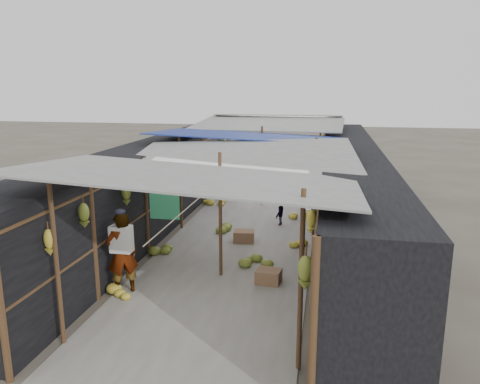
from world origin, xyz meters
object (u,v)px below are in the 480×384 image
Objects in this scene: vendor_elderly at (122,253)px; shopper_blue at (229,174)px; crate_near at (244,237)px; black_basin at (312,211)px; vendor_seated at (279,212)px.

vendor_elderly is 0.87× the size of shopper_blue.
crate_near is 3.79m from vendor_elderly.
crate_near is 4.45m from shopper_blue.
black_basin is (1.60, 3.00, -0.06)m from crate_near.
shopper_blue reaches higher than crate_near.
shopper_blue is (-2.87, 1.20, 0.83)m from black_basin.
shopper_blue is 3.30m from vendor_seated.
black_basin is at bearing 157.57° from vendor_seated.
crate_near is 3.40m from black_basin.
shopper_blue is 2.24× the size of vendor_seated.
crate_near is at bearing -152.41° from vendor_elderly.
shopper_blue is (-1.26, 4.20, 0.77)m from crate_near.
vendor_elderly is at bearing -85.13° from shopper_blue.
vendor_elderly is 5.52m from vendor_seated.
vendor_seated reaches higher than crate_near.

